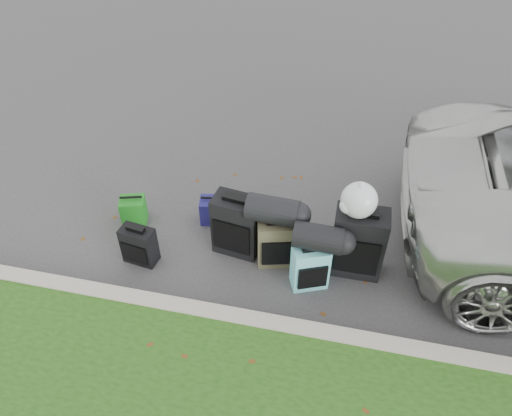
% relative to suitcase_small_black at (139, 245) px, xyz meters
% --- Properties ---
extents(ground, '(120.00, 120.00, 0.00)m').
position_rel_suitcase_small_black_xyz_m(ground, '(1.34, 0.37, -0.24)').
color(ground, '#383535').
rests_on(ground, ground).
extents(curb, '(120.00, 0.18, 0.15)m').
position_rel_suitcase_small_black_xyz_m(curb, '(1.34, -0.63, -0.16)').
color(curb, '#9E937F').
rests_on(curb, ground).
extents(suitcase_small_black, '(0.41, 0.26, 0.48)m').
position_rel_suitcase_small_black_xyz_m(suitcase_small_black, '(0.00, 0.00, 0.00)').
color(suitcase_small_black, black).
rests_on(suitcase_small_black, ground).
extents(suitcase_large_black_left, '(0.57, 0.39, 0.76)m').
position_rel_suitcase_small_black_xyz_m(suitcase_large_black_left, '(1.05, 0.42, 0.14)').
color(suitcase_large_black_left, black).
rests_on(suitcase_large_black_left, ground).
extents(suitcase_olive, '(0.50, 0.38, 0.61)m').
position_rel_suitcase_small_black_xyz_m(suitcase_olive, '(1.54, 0.33, 0.07)').
color(suitcase_olive, '#393523').
rests_on(suitcase_olive, ground).
extents(suitcase_teal, '(0.45, 0.36, 0.55)m').
position_rel_suitcase_small_black_xyz_m(suitcase_teal, '(1.95, 0.06, 0.04)').
color(suitcase_teal, '#53A4AA').
rests_on(suitcase_teal, ground).
extents(suitcase_large_black_right, '(0.57, 0.35, 0.85)m').
position_rel_suitcase_small_black_xyz_m(suitcase_large_black_right, '(2.43, 0.39, 0.19)').
color(suitcase_large_black_right, black).
rests_on(suitcase_large_black_right, ground).
extents(tote_green, '(0.36, 0.32, 0.34)m').
position_rel_suitcase_small_black_xyz_m(tote_green, '(-0.34, 0.62, -0.07)').
color(tote_green, '#1A7219').
rests_on(tote_green, ground).
extents(tote_navy, '(0.35, 0.30, 0.33)m').
position_rel_suitcase_small_black_xyz_m(tote_navy, '(0.63, 0.83, -0.07)').
color(tote_navy, navy).
rests_on(tote_navy, ground).
extents(duffel_left, '(0.58, 0.33, 0.30)m').
position_rel_suitcase_small_black_xyz_m(duffel_left, '(1.47, 0.35, 0.52)').
color(duffel_left, black).
rests_on(duffel_left, suitcase_olive).
extents(duffel_right, '(0.52, 0.30, 0.29)m').
position_rel_suitcase_small_black_xyz_m(duffel_right, '(2.00, 0.10, 0.46)').
color(duffel_right, black).
rests_on(duffel_right, suitcase_teal).
extents(trash_bag, '(0.38, 0.38, 0.38)m').
position_rel_suitcase_small_black_xyz_m(trash_bag, '(2.36, 0.38, 0.80)').
color(trash_bag, silver).
rests_on(trash_bag, suitcase_large_black_right).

